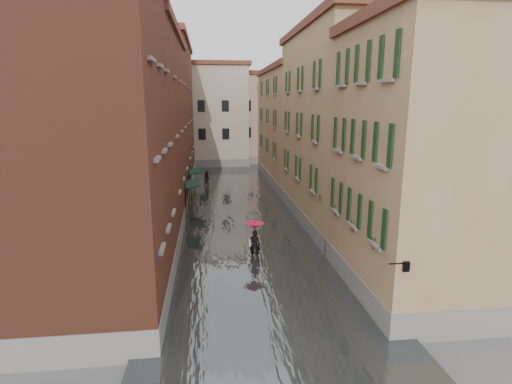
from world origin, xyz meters
TOP-DOWN VIEW (x-y plane):
  - ground at (0.00, 0.00)m, footprint 120.00×120.00m
  - floodwater at (0.00, 13.00)m, footprint 10.00×60.00m
  - building_left_near at (-7.00, -2.00)m, footprint 6.00×8.00m
  - building_left_mid at (-7.00, 9.00)m, footprint 6.00×14.00m
  - building_left_far at (-7.00, 24.00)m, footprint 6.00×16.00m
  - building_right_near at (7.00, -2.00)m, footprint 6.00×8.00m
  - building_right_mid at (7.00, 9.00)m, footprint 6.00×14.00m
  - building_right_far at (7.00, 24.00)m, footprint 6.00×16.00m
  - building_end_cream at (-3.00, 38.00)m, footprint 12.00×9.00m
  - building_end_pink at (6.00, 40.00)m, footprint 10.00×9.00m
  - awning_near at (-3.48, 11.51)m, footprint 1.09×3.19m
  - awning_far at (-3.49, 16.90)m, footprint 1.09×2.97m
  - wall_lantern at (4.33, -6.00)m, footprint 0.71×0.22m
  - window_planters at (4.12, -0.56)m, footprint 0.59×8.15m
  - pedestrian_main at (0.16, 2.55)m, footprint 1.07×1.07m
  - pedestrian_far at (-2.46, 21.94)m, footprint 0.81×0.63m

SIDE VIEW (x-z plane):
  - ground at x=0.00m, z-range 0.00..0.00m
  - floodwater at x=0.00m, z-range 0.00..0.20m
  - pedestrian_far at x=-2.46m, z-range 0.00..1.66m
  - pedestrian_main at x=0.16m, z-range 0.29..2.35m
  - awning_far at x=-3.49m, z-range 1.07..3.87m
  - awning_near at x=-3.48m, z-range 1.07..3.87m
  - wall_lantern at x=4.33m, z-range 2.83..3.18m
  - window_planters at x=4.12m, z-range 3.09..3.93m
  - building_right_near at x=7.00m, z-range 0.00..11.50m
  - building_right_far at x=7.00m, z-range 0.00..11.50m
  - building_end_pink at x=6.00m, z-range 0.00..12.00m
  - building_left_mid at x=-7.00m, z-range 0.00..12.50m
  - building_left_near at x=-7.00m, z-range 0.00..13.00m
  - building_right_mid at x=7.00m, z-range 0.00..13.00m
  - building_end_cream at x=-3.00m, z-range 0.00..13.00m
  - building_left_far at x=-7.00m, z-range 0.00..14.00m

